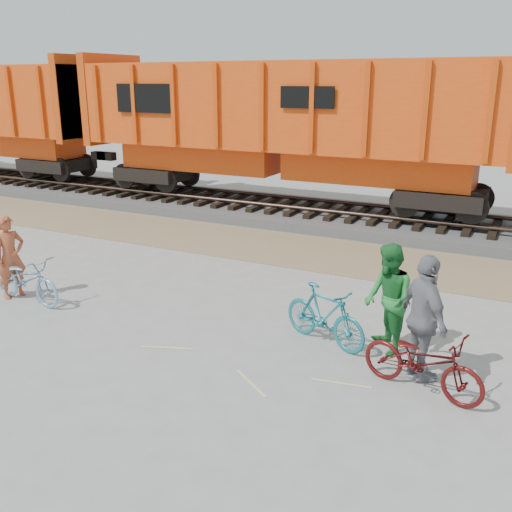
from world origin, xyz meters
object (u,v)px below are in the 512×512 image
(bicycle_teal, at_px, (325,315))
(person_woman, at_px, (424,319))
(bicycle_maroon, at_px, (423,362))
(person_solo, at_px, (10,257))
(hopper_car_center, at_px, (284,123))
(bicycle_blue, at_px, (26,279))
(person_man, at_px, (388,299))

(bicycle_teal, xyz_separation_m, person_woman, (1.70, -0.47, 0.46))
(bicycle_teal, xyz_separation_m, bicycle_maroon, (1.80, -0.87, -0.03))
(bicycle_maroon, xyz_separation_m, person_solo, (-8.29, 0.06, 0.38))
(hopper_car_center, distance_m, bicycle_teal, 9.92)
(bicycle_teal, bearing_deg, bicycle_blue, 119.00)
(hopper_car_center, bearing_deg, bicycle_blue, -98.59)
(person_solo, bearing_deg, bicycle_maroon, -76.40)
(person_solo, bearing_deg, bicycle_blue, -87.32)
(hopper_car_center, height_order, bicycle_blue, hopper_car_center)
(bicycle_blue, height_order, bicycle_maroon, bicycle_blue)
(hopper_car_center, relative_size, bicycle_maroon, 7.70)
(hopper_car_center, bearing_deg, bicycle_teal, -61.47)
(bicycle_blue, distance_m, person_woman, 7.72)
(bicycle_teal, bearing_deg, bicycle_maroon, -95.55)
(hopper_car_center, xyz_separation_m, person_woman, (6.28, -8.90, -2.04))
(person_woman, bearing_deg, bicycle_blue, 53.04)
(bicycle_maroon, relative_size, person_solo, 1.06)
(bicycle_blue, height_order, person_woman, person_woman)
(hopper_car_center, height_order, person_solo, hopper_car_center)
(bicycle_teal, distance_m, person_man, 1.10)
(bicycle_blue, distance_m, bicycle_teal, 6.07)
(bicycle_teal, relative_size, bicycle_maroon, 0.93)
(bicycle_teal, distance_m, person_solo, 6.56)
(person_solo, bearing_deg, person_man, -68.30)
(bicycle_blue, distance_m, person_solo, 0.63)
(person_solo, xyz_separation_m, person_man, (7.50, 1.02, 0.05))
(hopper_car_center, relative_size, person_solo, 8.16)
(bicycle_blue, distance_m, person_man, 7.10)
(hopper_car_center, xyz_separation_m, person_man, (5.58, -8.23, -2.10))
(person_woman, bearing_deg, person_solo, 52.14)
(bicycle_teal, distance_m, person_woman, 1.82)
(person_man, distance_m, person_woman, 0.97)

